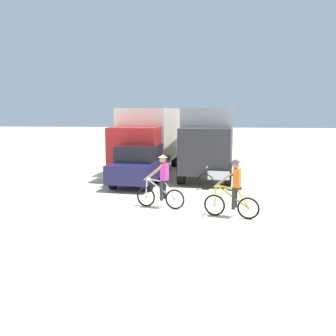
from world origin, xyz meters
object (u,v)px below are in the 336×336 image
box_truck_grey_hauler (208,138)px  cyclist_cowboy_hat (233,191)px  box_truck_cream_rv (149,137)px  bicycle_spare (218,181)px  cyclist_orange_shirt (162,183)px  supply_crate (113,179)px  sedan_parked (140,165)px

box_truck_grey_hauler → cyclist_cowboy_hat: (0.76, -7.84, -1.03)m
cyclist_cowboy_hat → box_truck_cream_rv: bearing=115.2°
bicycle_spare → cyclist_orange_shirt: bearing=-122.7°
bicycle_spare → supply_crate: (-4.64, 0.92, -0.19)m
box_truck_cream_rv → supply_crate: bearing=-109.0°
box_truck_grey_hauler → supply_crate: box_truck_grey_hauler is taller
sedan_parked → supply_crate: sedan_parked is taller
sedan_parked → bicycle_spare: (3.40, -0.93, -0.48)m
cyclist_orange_shirt → cyclist_cowboy_hat: 2.48m
cyclist_cowboy_hat → supply_crate: cyclist_cowboy_hat is taller
cyclist_orange_shirt → sedan_parked: bearing=109.7°
box_truck_cream_rv → box_truck_grey_hauler: (3.09, -0.36, 0.00)m
cyclist_orange_shirt → bicycle_spare: size_ratio=1.05×
box_truck_grey_hauler → cyclist_cowboy_hat: 7.94m
box_truck_cream_rv → bicycle_spare: 5.67m
box_truck_cream_rv → box_truck_grey_hauler: same height
box_truck_cream_rv → supply_crate: size_ratio=11.15×
box_truck_grey_hauler → cyclist_cowboy_hat: size_ratio=3.77×
box_truck_cream_rv → supply_crate: (-1.13, -3.28, -1.66)m
cyclist_orange_shirt → bicycle_spare: 3.67m
bicycle_spare → box_truck_cream_rv: bearing=129.9°
bicycle_spare → box_truck_grey_hauler: bearing=96.3°
box_truck_grey_hauler → cyclist_orange_shirt: box_truck_grey_hauler is taller
cyclist_orange_shirt → cyclist_cowboy_hat: (2.30, -0.92, 0.00)m
cyclist_orange_shirt → supply_crate: cyclist_orange_shirt is taller
cyclist_orange_shirt → bicycle_spare: cyclist_orange_shirt is taller
sedan_parked → supply_crate: bearing=-179.5°
box_truck_grey_hauler → box_truck_cream_rv: bearing=173.4°
cyclist_orange_shirt → cyclist_cowboy_hat: size_ratio=1.00×
box_truck_grey_hauler → sedan_parked: box_truck_grey_hauler is taller
sedan_parked → cyclist_orange_shirt: cyclist_orange_shirt is taller
box_truck_grey_hauler → bicycle_spare: (0.42, -3.84, -1.48)m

